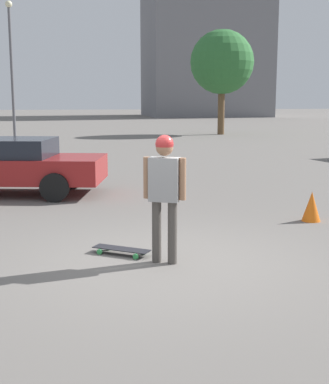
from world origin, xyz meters
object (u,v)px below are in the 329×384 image
at_px(car_parked_near, 3,165).
at_px(skateboard, 121,250).
at_px(person, 164,184).
at_px(traffic_cone, 312,206).

bearing_deg(car_parked_near, skateboard, 124.74).
xyz_separation_m(person, skateboard, (-0.48, -0.54, -1.00)).
height_order(person, traffic_cone, person).
bearing_deg(person, skateboard, 163.41).
bearing_deg(car_parked_near, person, 127.51).
distance_m(skateboard, traffic_cone, 3.92).
relative_size(skateboard, car_parked_near, 0.17).
bearing_deg(traffic_cone, person, -56.36).
height_order(skateboard, car_parked_near, car_parked_near).
height_order(car_parked_near, traffic_cone, car_parked_near).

